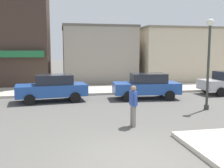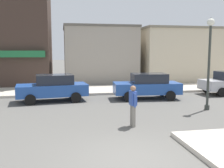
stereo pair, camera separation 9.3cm
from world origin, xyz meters
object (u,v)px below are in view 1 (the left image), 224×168
at_px(parked_car_nearest, 52,88).
at_px(pedestrian_crossing_near, 133,105).
at_px(parked_car_second, 146,86).
at_px(lamp_post, 209,50).

xyz_separation_m(parked_car_nearest, pedestrian_crossing_near, (3.23, -5.87, 0.06)).
bearing_deg(pedestrian_crossing_near, parked_car_nearest, 118.83).
distance_m(parked_car_nearest, pedestrian_crossing_near, 6.70).
height_order(parked_car_nearest, parked_car_second, same).
height_order(parked_car_nearest, pedestrian_crossing_near, pedestrian_crossing_near).
xyz_separation_m(parked_car_nearest, parked_car_second, (5.67, -0.24, 0.00)).
relative_size(lamp_post, parked_car_second, 1.10).
height_order(lamp_post, parked_car_nearest, lamp_post).
bearing_deg(parked_car_second, lamp_post, -60.18).
bearing_deg(parked_car_nearest, parked_car_second, -2.47).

